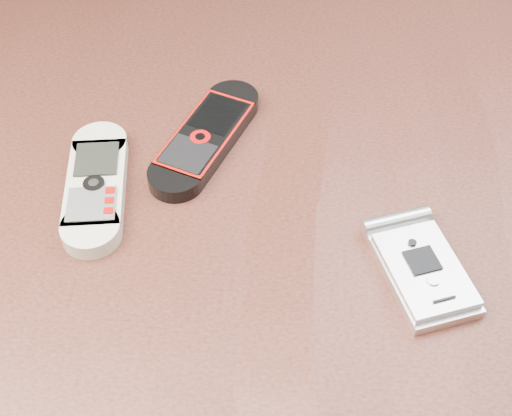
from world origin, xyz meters
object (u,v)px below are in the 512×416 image
Objects in this scene: nokia_white at (96,185)px; nokia_black_red at (206,137)px; motorola_razr at (422,269)px; table at (251,288)px.

nokia_white is 0.93× the size of nokia_black_red.
nokia_black_red is at bearing 122.82° from motorola_razr.
motorola_razr is at bearing -21.13° from table.
motorola_razr is at bearing -15.91° from nokia_black_red.
motorola_razr reaches higher than table.
nokia_white is at bearing -121.17° from nokia_black_red.
nokia_white and motorola_razr have the same top height.
nokia_black_red is at bearing 29.97° from nokia_white.
nokia_white reaches higher than table.
table is 0.19m from motorola_razr.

